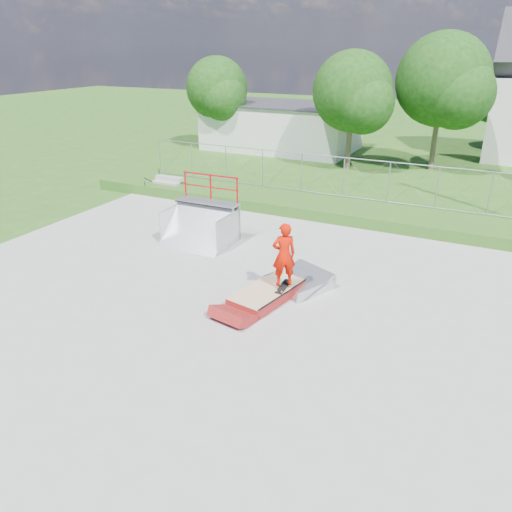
{
  "coord_description": "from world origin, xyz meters",
  "views": [
    {
      "loc": [
        6.14,
        -10.74,
        6.89
      ],
      "look_at": [
        0.14,
        1.41,
        1.1
      ],
      "focal_mm": 35.0,
      "sensor_mm": 36.0,
      "label": 1
    }
  ],
  "objects": [
    {
      "name": "utility_building_flat",
      "position": [
        -8.0,
        22.0,
        1.5
      ],
      "size": [
        10.0,
        6.0,
        3.0
      ],
      "primitive_type": "cube",
      "color": "silver",
      "rests_on": "ground"
    },
    {
      "name": "ground",
      "position": [
        0.0,
        0.0,
        0.0
      ],
      "size": [
        120.0,
        120.0,
        0.0
      ],
      "primitive_type": "plane",
      "color": "#245418",
      "rests_on": "ground"
    },
    {
      "name": "concrete_pad",
      "position": [
        0.0,
        0.0,
        0.02
      ],
      "size": [
        20.0,
        16.0,
        0.04
      ],
      "primitive_type": "cube",
      "color": "#959592",
      "rests_on": "ground"
    },
    {
      "name": "grind_box",
      "position": [
        0.72,
        0.95,
        0.18
      ],
      "size": [
        1.61,
        2.58,
        0.36
      ],
      "rotation": [
        0.0,
        0.0,
        -0.2
      ],
      "color": "maroon",
      "rests_on": "concrete_pad"
    },
    {
      "name": "tree_center",
      "position": [
        2.78,
        19.81,
        4.85
      ],
      "size": [
        5.44,
        5.12,
        7.6
      ],
      "color": "brown",
      "rests_on": "ground"
    },
    {
      "name": "tree_left_near",
      "position": [
        -1.75,
        17.83,
        4.24
      ],
      "size": [
        4.76,
        4.48,
        6.65
      ],
      "color": "brown",
      "rests_on": "ground"
    },
    {
      "name": "tree_left_far",
      "position": [
        -11.77,
        19.85,
        3.94
      ],
      "size": [
        4.42,
        4.16,
        6.18
      ],
      "color": "brown",
      "rests_on": "ground"
    },
    {
      "name": "flat_bank_ramp",
      "position": [
        1.28,
        2.04,
        0.24
      ],
      "size": [
        2.1,
        2.15,
        0.48
      ],
      "primitive_type": null,
      "rotation": [
        0.0,
        0.0,
        -0.43
      ],
      "color": "#ACB0B5",
      "rests_on": "concrete_pad"
    },
    {
      "name": "chain_link_fence",
      "position": [
        0.0,
        10.5,
        1.4
      ],
      "size": [
        20.0,
        0.06,
        1.8
      ],
      "primitive_type": null,
      "color": "gray",
      "rests_on": "grass_berm"
    },
    {
      "name": "grass_berm",
      "position": [
        0.0,
        9.5,
        0.25
      ],
      "size": [
        24.0,
        3.0,
        0.5
      ],
      "primitive_type": "cube",
      "color": "#245418",
      "rests_on": "ground"
    },
    {
      "name": "tree_back_mid",
      "position": [
        5.21,
        27.86,
        3.63
      ],
      "size": [
        4.08,
        3.84,
        5.7
      ],
      "color": "brown",
      "rests_on": "ground"
    },
    {
      "name": "concrete_stairs",
      "position": [
        -8.5,
        8.7,
        0.4
      ],
      "size": [
        1.5,
        1.6,
        0.8
      ],
      "primitive_type": null,
      "color": "#959592",
      "rests_on": "ground"
    },
    {
      "name": "skateboard",
      "position": [
        1.13,
        1.18,
        0.4
      ],
      "size": [
        0.23,
        0.8,
        0.13
      ],
      "primitive_type": "cube",
      "rotation": [
        0.14,
        0.0,
        0.01
      ],
      "color": "black",
      "rests_on": "grind_box"
    },
    {
      "name": "quarter_pipe",
      "position": [
        -3.4,
        3.8,
        1.21
      ],
      "size": [
        2.45,
        2.08,
        2.42
      ],
      "primitive_type": null,
      "rotation": [
        0.0,
        0.0,
        0.01
      ],
      "color": "#ACB0B5",
      "rests_on": "concrete_pad"
    },
    {
      "name": "skater",
      "position": [
        1.13,
        1.18,
        1.34
      ],
      "size": [
        0.82,
        0.77,
        1.88
      ],
      "primitive_type": "imported",
      "rotation": [
        0.0,
        0.0,
        3.79
      ],
      "color": "red",
      "rests_on": "grind_box"
    }
  ]
}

